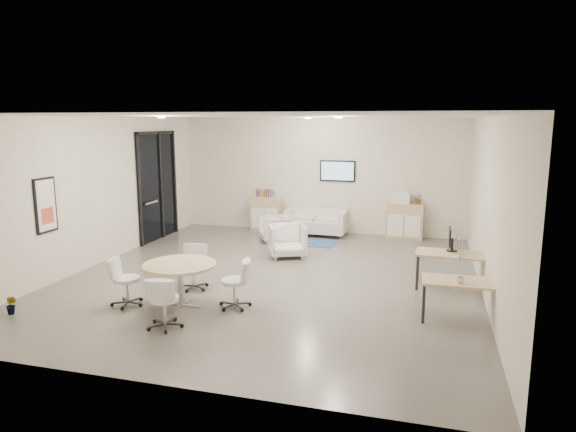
% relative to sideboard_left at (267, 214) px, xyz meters
% --- Properties ---
extents(room_shell, '(9.60, 10.60, 4.80)m').
position_rel_sideboard_left_xyz_m(room_shell, '(1.50, -4.25, 1.11)').
color(room_shell, '#5A5852').
rests_on(room_shell, ground).
extents(glass_door, '(0.09, 1.90, 2.85)m').
position_rel_sideboard_left_xyz_m(glass_door, '(-2.45, -1.74, 1.02)').
color(glass_door, black).
rests_on(glass_door, room_shell).
extents(artwork, '(0.05, 0.54, 1.04)m').
position_rel_sideboard_left_xyz_m(artwork, '(-2.47, -5.85, 1.06)').
color(artwork, black).
rests_on(artwork, room_shell).
extents(wall_tv, '(0.98, 0.06, 0.58)m').
position_rel_sideboard_left_xyz_m(wall_tv, '(2.00, 0.21, 1.26)').
color(wall_tv, black).
rests_on(wall_tv, room_shell).
extents(ceiling_spots, '(3.14, 4.14, 0.03)m').
position_rel_sideboard_left_xyz_m(ceiling_spots, '(1.30, -3.42, 2.69)').
color(ceiling_spots, '#FFEAC6').
rests_on(ceiling_spots, room_shell).
extents(sideboard_left, '(0.87, 0.45, 0.98)m').
position_rel_sideboard_left_xyz_m(sideboard_left, '(0.00, 0.00, 0.00)').
color(sideboard_left, tan).
rests_on(sideboard_left, room_shell).
extents(sideboard_right, '(0.96, 0.46, 0.96)m').
position_rel_sideboard_left_xyz_m(sideboard_right, '(3.87, -0.01, -0.01)').
color(sideboard_right, tan).
rests_on(sideboard_right, room_shell).
extents(books, '(0.50, 0.14, 0.22)m').
position_rel_sideboard_left_xyz_m(books, '(-0.04, 0.00, 0.60)').
color(books, red).
rests_on(books, sideboard_left).
extents(printer, '(0.48, 0.41, 0.32)m').
position_rel_sideboard_left_xyz_m(printer, '(3.78, -0.00, 0.62)').
color(printer, white).
rests_on(printer, sideboard_right).
extents(loveseat, '(1.67, 0.87, 0.62)m').
position_rel_sideboard_left_xyz_m(loveseat, '(1.50, -0.17, -0.15)').
color(loveseat, silver).
rests_on(loveseat, room_shell).
extents(blue_rug, '(1.42, 1.03, 0.01)m').
position_rel_sideboard_left_xyz_m(blue_rug, '(1.56, -1.12, -0.48)').
color(blue_rug, '#2B4C83').
rests_on(blue_rug, room_shell).
extents(armchair_left, '(0.92, 0.94, 0.73)m').
position_rel_sideboard_left_xyz_m(armchair_left, '(0.60, -1.19, -0.12)').
color(armchair_left, silver).
rests_on(armchair_left, room_shell).
extents(armchair_right, '(1.05, 1.02, 0.84)m').
position_rel_sideboard_left_xyz_m(armchair_right, '(1.35, -2.64, -0.07)').
color(armchair_right, silver).
rests_on(armchair_right, room_shell).
extents(desk_rear, '(1.34, 0.72, 0.68)m').
position_rel_sideboard_left_xyz_m(desk_rear, '(4.94, -4.03, 0.13)').
color(desk_rear, tan).
rests_on(desk_rear, room_shell).
extents(desk_front, '(1.28, 0.66, 0.66)m').
position_rel_sideboard_left_xyz_m(desk_front, '(5.06, -5.67, 0.10)').
color(desk_front, tan).
rests_on(desk_front, room_shell).
extents(monitor, '(0.20, 0.50, 0.44)m').
position_rel_sideboard_left_xyz_m(monitor, '(4.90, -3.88, 0.43)').
color(monitor, black).
rests_on(monitor, desk_rear).
extents(round_table, '(1.23, 1.23, 0.75)m').
position_rel_sideboard_left_xyz_m(round_table, '(0.49, -6.26, 0.18)').
color(round_table, tan).
rests_on(round_table, room_shell).
extents(meeting_chairs, '(2.50, 2.50, 0.82)m').
position_rel_sideboard_left_xyz_m(meeting_chairs, '(0.49, -6.26, -0.08)').
color(meeting_chairs, white).
rests_on(meeting_chairs, room_shell).
extents(plant_cabinet, '(0.32, 0.34, 0.21)m').
position_rel_sideboard_left_xyz_m(plant_cabinet, '(4.21, -0.03, 0.58)').
color(plant_cabinet, '#3F7F3F').
rests_on(plant_cabinet, sideboard_right).
extents(plant_floor, '(0.20, 0.33, 0.14)m').
position_rel_sideboard_left_xyz_m(plant_floor, '(-2.00, -7.35, -0.42)').
color(plant_floor, '#3F7F3F').
rests_on(plant_floor, room_shell).
extents(cup, '(0.14, 0.13, 0.12)m').
position_rel_sideboard_left_xyz_m(cup, '(5.00, -5.80, 0.23)').
color(cup, white).
rests_on(cup, desk_front).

